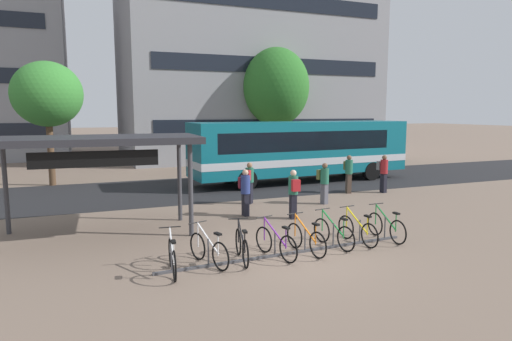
% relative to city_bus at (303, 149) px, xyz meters
% --- Properties ---
extents(ground, '(200.00, 200.00, 0.00)m').
position_rel_city_bus_xyz_m(ground, '(-5.88, -10.81, -1.78)').
color(ground, '#7A6656').
extents(bus_lane_asphalt, '(80.00, 7.20, 0.01)m').
position_rel_city_bus_xyz_m(bus_lane_asphalt, '(-5.88, -0.00, -1.77)').
color(bus_lane_asphalt, '#232326').
rests_on(bus_lane_asphalt, ground).
extents(city_bus, '(12.15, 3.24, 3.20)m').
position_rel_city_bus_xyz_m(city_bus, '(0.00, 0.00, 0.00)').
color(city_bus, '#0F6070').
rests_on(city_bus, ground).
extents(bike_rack, '(7.23, 0.48, 0.70)m').
position_rel_city_bus_xyz_m(bike_rack, '(-5.97, -10.70, -1.68)').
color(bike_rack, '#47474C').
rests_on(bike_rack, ground).
extents(parked_bicycle_white_0, '(0.52, 1.72, 0.99)m').
position_rel_city_bus_xyz_m(parked_bicycle_white_0, '(-9.12, -10.94, -1.39)').
color(parked_bicycle_white_0, black).
rests_on(parked_bicycle_white_0, ground).
extents(parked_bicycle_white_1, '(0.68, 1.66, 0.99)m').
position_rel_city_bus_xyz_m(parked_bicycle_white_1, '(-8.19, -10.71, -1.39)').
color(parked_bicycle_white_1, black).
rests_on(parked_bicycle_white_1, ground).
extents(parked_bicycle_black_2, '(0.52, 1.71, 0.99)m').
position_rel_city_bus_xyz_m(parked_bicycle_black_2, '(-7.34, -10.74, -1.39)').
color(parked_bicycle_black_2, black).
rests_on(parked_bicycle_black_2, ground).
extents(parked_bicycle_purple_3, '(0.60, 1.68, 0.99)m').
position_rel_city_bus_xyz_m(parked_bicycle_purple_3, '(-6.43, -10.80, -1.39)').
color(parked_bicycle_purple_3, black).
rests_on(parked_bicycle_purple_3, ground).
extents(parked_bicycle_orange_4, '(0.52, 1.71, 0.99)m').
position_rel_city_bus_xyz_m(parked_bicycle_orange_4, '(-5.54, -10.76, -1.39)').
color(parked_bicycle_orange_4, black).
rests_on(parked_bicycle_orange_4, ground).
extents(parked_bicycle_green_5, '(0.52, 1.71, 0.99)m').
position_rel_city_bus_xyz_m(parked_bicycle_green_5, '(-4.57, -10.56, -1.39)').
color(parked_bicycle_green_5, black).
rests_on(parked_bicycle_green_5, ground).
extents(parked_bicycle_yellow_6, '(0.52, 1.72, 0.99)m').
position_rel_city_bus_xyz_m(parked_bicycle_yellow_6, '(-3.76, -10.52, -1.39)').
color(parked_bicycle_yellow_6, black).
rests_on(parked_bicycle_yellow_6, ground).
extents(parked_bicycle_green_7, '(0.52, 1.72, 0.99)m').
position_rel_city_bus_xyz_m(parked_bicycle_green_7, '(-2.76, -10.53, -1.39)').
color(parked_bicycle_green_7, black).
rests_on(parked_bicycle_green_7, ground).
extents(transit_shelter, '(6.20, 3.10, 3.00)m').
position_rel_city_bus_xyz_m(transit_shelter, '(-10.57, -6.91, 1.02)').
color(transit_shelter, '#38383D').
rests_on(transit_shelter, ground).
extents(commuter_olive_pack_0, '(0.41, 0.57, 1.76)m').
position_rel_city_bus_xyz_m(commuter_olive_pack_0, '(0.39, -3.76, -0.76)').
color(commuter_olive_pack_0, '#47382D').
rests_on(commuter_olive_pack_0, ground).
extents(commuter_olive_pack_1, '(0.41, 0.57, 1.68)m').
position_rel_city_bus_xyz_m(commuter_olive_pack_1, '(-1.87, -5.41, -0.81)').
color(commuter_olive_pack_1, '#565660').
rests_on(commuter_olive_pack_1, ground).
extents(commuter_maroon_pack_2, '(0.36, 0.54, 1.69)m').
position_rel_city_bus_xyz_m(commuter_maroon_pack_2, '(-5.57, -6.18, -0.81)').
color(commuter_maroon_pack_2, black).
rests_on(commuter_maroon_pack_2, ground).
extents(commuter_grey_pack_3, '(0.38, 0.56, 1.75)m').
position_rel_city_bus_xyz_m(commuter_grey_pack_3, '(1.97, -4.22, -0.76)').
color(commuter_grey_pack_3, black).
rests_on(commuter_grey_pack_3, ground).
extents(commuter_red_pack_4, '(0.59, 0.59, 1.69)m').
position_rel_city_bus_xyz_m(commuter_red_pack_4, '(-4.70, -4.29, -0.80)').
color(commuter_red_pack_4, black).
rests_on(commuter_red_pack_4, ground).
extents(commuter_red_pack_5, '(0.37, 0.55, 1.73)m').
position_rel_city_bus_xyz_m(commuter_red_pack_5, '(-4.17, -7.25, -0.78)').
color(commuter_red_pack_5, black).
rests_on(commuter_red_pack_5, ground).
extents(street_tree_0, '(4.67, 4.67, 8.21)m').
position_rel_city_bus_xyz_m(street_tree_0, '(2.05, 8.11, 3.68)').
color(street_tree_0, brown).
rests_on(street_tree_0, ground).
extents(street_tree_1, '(3.40, 3.40, 6.21)m').
position_rel_city_bus_xyz_m(street_tree_1, '(-12.43, 3.64, 2.79)').
color(street_tree_1, brown).
rests_on(street_tree_1, ground).
extents(building_right_wing, '(19.79, 13.82, 17.56)m').
position_rel_city_bus_xyz_m(building_right_wing, '(2.16, 15.57, 7.00)').
color(building_right_wing, gray).
rests_on(building_right_wing, ground).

